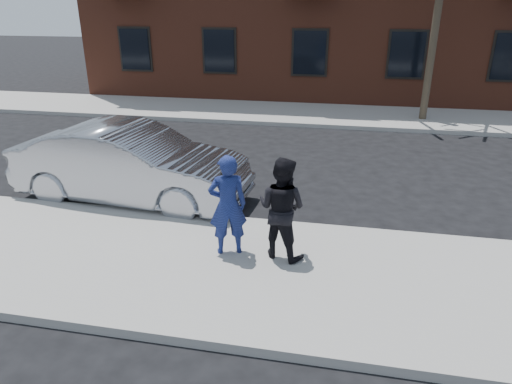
# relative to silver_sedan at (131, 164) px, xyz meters

# --- Properties ---
(ground) EXTENTS (100.00, 100.00, 0.00)m
(ground) POSITION_rel_silver_sedan_xyz_m (2.79, -2.30, -0.84)
(ground) COLOR black
(ground) RESTS_ON ground
(near_sidewalk) EXTENTS (50.00, 3.50, 0.15)m
(near_sidewalk) POSITION_rel_silver_sedan_xyz_m (2.79, -2.55, -0.77)
(near_sidewalk) COLOR #98968F
(near_sidewalk) RESTS_ON ground
(near_curb) EXTENTS (50.00, 0.10, 0.15)m
(near_curb) POSITION_rel_silver_sedan_xyz_m (2.79, -0.75, -0.77)
(near_curb) COLOR #999691
(near_curb) RESTS_ON ground
(far_sidewalk) EXTENTS (50.00, 3.50, 0.15)m
(far_sidewalk) POSITION_rel_silver_sedan_xyz_m (2.79, 8.95, -0.77)
(far_sidewalk) COLOR #98968F
(far_sidewalk) RESTS_ON ground
(far_curb) EXTENTS (50.00, 0.10, 0.15)m
(far_curb) POSITION_rel_silver_sedan_xyz_m (2.79, 7.15, -0.77)
(far_curb) COLOR #999691
(far_curb) RESTS_ON ground
(silver_sedan) EXTENTS (5.26, 2.20, 1.69)m
(silver_sedan) POSITION_rel_silver_sedan_xyz_m (0.00, 0.00, 0.00)
(silver_sedan) COLOR #999BA3
(silver_sedan) RESTS_ON ground
(man_hoodie) EXTENTS (0.74, 0.61, 1.73)m
(man_hoodie) POSITION_rel_silver_sedan_xyz_m (2.70, -2.06, 0.17)
(man_hoodie) COLOR navy
(man_hoodie) RESTS_ON near_sidewalk
(man_peacoat) EXTENTS (1.01, 0.90, 1.73)m
(man_peacoat) POSITION_rel_silver_sedan_xyz_m (3.59, -2.00, 0.17)
(man_peacoat) COLOR black
(man_peacoat) RESTS_ON near_sidewalk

